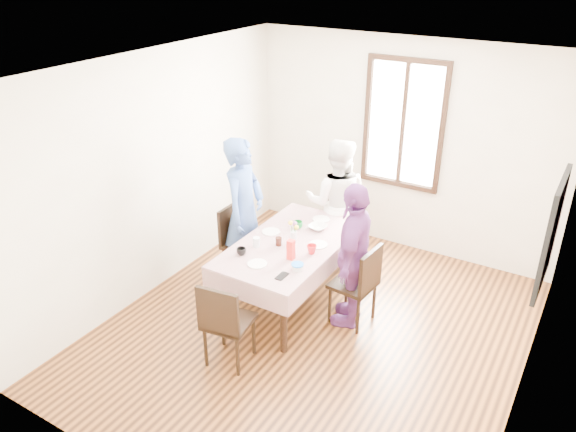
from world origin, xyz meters
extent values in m
plane|color=black|center=(0.00, 0.00, 0.00)|extent=(4.50, 4.50, 0.00)
plane|color=beige|center=(0.00, 2.25, 1.35)|extent=(4.00, 0.00, 4.00)
plane|color=beige|center=(2.00, 0.00, 1.35)|extent=(0.00, 4.50, 4.50)
cube|color=black|center=(0.00, 2.23, 1.65)|extent=(1.02, 0.06, 1.62)
cube|color=white|center=(0.00, 2.24, 1.65)|extent=(0.90, 0.02, 1.50)
cube|color=red|center=(1.98, 0.30, 1.55)|extent=(0.04, 0.76, 0.96)
cube|color=black|center=(-0.48, 0.32, 0.38)|extent=(0.88, 1.65, 0.75)
cube|color=#50020F|center=(-0.48, 0.32, 0.76)|extent=(1.00, 1.77, 0.01)
cube|color=black|center=(-1.21, 0.48, 0.46)|extent=(0.42, 0.42, 0.91)
cube|color=black|center=(0.25, 0.38, 0.46)|extent=(0.46, 0.46, 0.91)
cube|color=black|center=(-0.48, 1.46, 0.46)|extent=(0.43, 0.43, 0.91)
cube|color=black|center=(-0.48, -0.81, 0.46)|extent=(0.48, 0.48, 0.91)
imported|color=#375491|center=(-1.19, 0.48, 0.89)|extent=(0.50, 0.69, 1.77)
imported|color=white|center=(-0.48, 1.44, 0.81)|extent=(0.95, 0.85, 1.62)
imported|color=#6D3173|center=(0.23, 0.38, 0.79)|extent=(0.56, 0.99, 1.59)
imported|color=black|center=(-0.78, -0.16, 0.80)|extent=(0.13, 0.13, 0.08)
imported|color=red|center=(-0.17, 0.24, 0.81)|extent=(0.15, 0.15, 0.10)
imported|color=#0C7226|center=(-0.58, 0.66, 0.80)|extent=(0.15, 0.15, 0.08)
imported|color=white|center=(-0.38, 0.75, 0.79)|extent=(0.24, 0.24, 0.05)
cube|color=red|center=(-0.30, 0.03, 0.87)|extent=(0.07, 0.07, 0.21)
cylinder|color=white|center=(-0.14, -0.11, 0.79)|extent=(0.11, 0.11, 0.05)
cylinder|color=black|center=(-0.56, 0.21, 0.81)|extent=(0.07, 0.07, 0.09)
cylinder|color=silver|center=(-0.74, 0.06, 0.82)|extent=(0.08, 0.08, 0.11)
cube|color=black|center=(-0.20, -0.30, 0.77)|extent=(0.08, 0.16, 0.01)
cylinder|color=silver|center=(-0.45, 0.34, 0.83)|extent=(0.07, 0.07, 0.13)
cylinder|color=white|center=(-0.79, 0.42, 0.77)|extent=(0.20, 0.20, 0.01)
cylinder|color=white|center=(-0.20, 0.43, 0.77)|extent=(0.20, 0.20, 0.01)
cylinder|color=white|center=(-0.45, 0.98, 0.77)|extent=(0.20, 0.20, 0.01)
cylinder|color=white|center=(-0.53, -0.23, 0.77)|extent=(0.20, 0.20, 0.01)
cylinder|color=blue|center=(-0.14, -0.11, 0.82)|extent=(0.12, 0.12, 0.01)
camera|label=1|loc=(2.20, -4.19, 3.65)|focal=34.84mm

